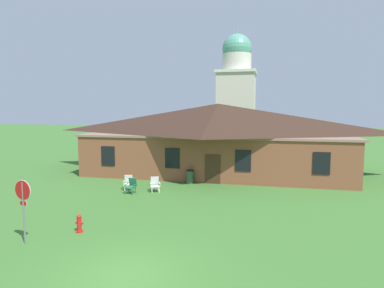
% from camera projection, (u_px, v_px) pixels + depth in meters
% --- Properties ---
extents(ground_plane, '(200.00, 200.00, 0.00)m').
position_uv_depth(ground_plane, '(125.00, 275.00, 10.65)').
color(ground_plane, '#3D702D').
extents(brick_building, '(21.53, 10.40, 5.84)m').
position_uv_depth(brick_building, '(218.00, 137.00, 28.61)').
color(brick_building, brown).
rests_on(brick_building, ground).
extents(dome_tower, '(5.18, 5.18, 16.15)m').
position_uv_depth(dome_tower, '(236.00, 95.00, 44.26)').
color(dome_tower, beige).
rests_on(dome_tower, ground).
extents(stop_sign, '(0.80, 0.16, 2.56)m').
position_uv_depth(stop_sign, '(23.00, 199.00, 12.98)').
color(stop_sign, slate).
rests_on(stop_sign, ground).
extents(lawn_chair_by_porch, '(0.77, 0.82, 0.96)m').
position_uv_depth(lawn_chair_by_porch, '(128.00, 182.00, 22.13)').
color(lawn_chair_by_porch, silver).
rests_on(lawn_chair_by_porch, ground).
extents(lawn_chair_near_door, '(0.67, 0.70, 0.96)m').
position_uv_depth(lawn_chair_near_door, '(131.00, 185.00, 21.18)').
color(lawn_chair_near_door, '#28704C').
rests_on(lawn_chair_near_door, ground).
extents(lawn_chair_left_end, '(0.80, 0.84, 0.96)m').
position_uv_depth(lawn_chair_left_end, '(155.00, 184.00, 21.58)').
color(lawn_chair_left_end, white).
rests_on(lawn_chair_left_end, ground).
extents(fire_hydrant, '(0.36, 0.28, 0.79)m').
position_uv_depth(fire_hydrant, '(79.00, 224.00, 14.36)').
color(fire_hydrant, red).
rests_on(fire_hydrant, ground).
extents(trash_bin, '(0.56, 0.56, 0.98)m').
position_uv_depth(trash_bin, '(190.00, 177.00, 24.00)').
color(trash_bin, '#335638').
rests_on(trash_bin, ground).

